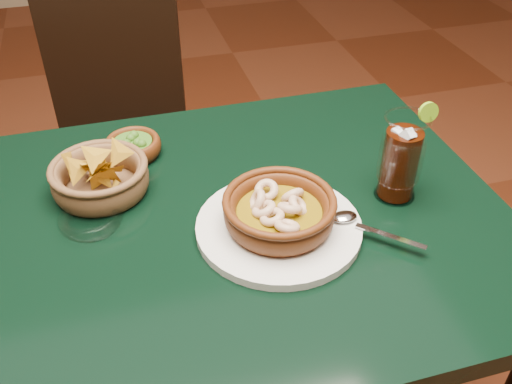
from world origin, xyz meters
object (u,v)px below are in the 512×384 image
object	(u,v)px
dining_table	(181,265)
shrimp_plate	(279,216)
dining_chair	(118,145)
chip_basket	(100,177)
cola_drink	(401,159)

from	to	relation	value
dining_table	shrimp_plate	size ratio (longest dim) A/B	3.32
dining_chair	shrimp_plate	distance (m)	0.86
chip_basket	cola_drink	bearing A→B (deg)	-17.02
chip_basket	dining_chair	bearing A→B (deg)	85.80
cola_drink	chip_basket	bearing A→B (deg)	162.98
dining_chair	shrimp_plate	size ratio (longest dim) A/B	2.48
shrimp_plate	cola_drink	world-z (taller)	cola_drink
shrimp_plate	dining_chair	bearing A→B (deg)	107.86
dining_table	chip_basket	xyz separation A→B (m)	(-0.12, 0.14, 0.13)
shrimp_plate	cola_drink	xyz separation A→B (m)	(0.24, 0.04, 0.05)
dining_chair	chip_basket	size ratio (longest dim) A/B	4.16
cola_drink	dining_chair	bearing A→B (deg)	123.79
dining_chair	cola_drink	distance (m)	0.94
chip_basket	shrimp_plate	bearing A→B (deg)	-34.67
dining_table	chip_basket	distance (m)	0.22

